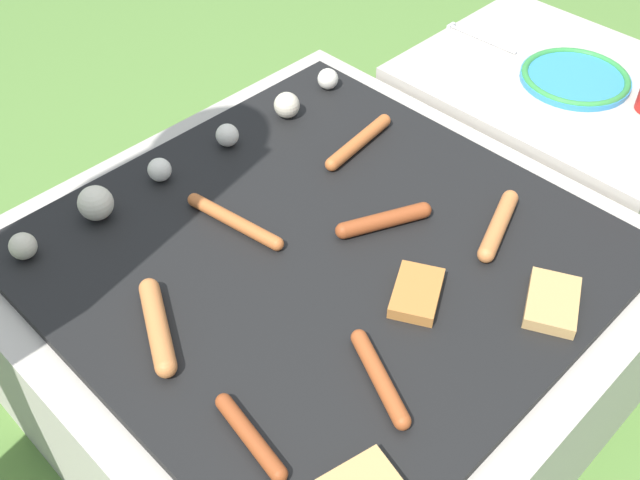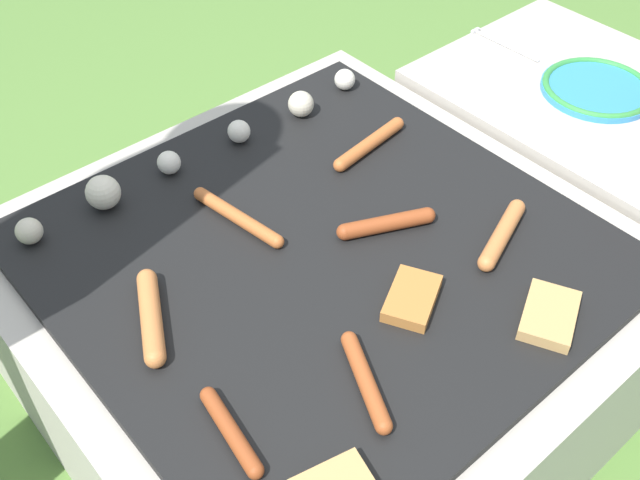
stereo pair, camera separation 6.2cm
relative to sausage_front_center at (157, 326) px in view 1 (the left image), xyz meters
name	(u,v)px [view 1 (the left image)]	position (x,y,z in m)	size (l,w,h in m)	color
ground_plane	(320,391)	(0.28, -0.04, -0.41)	(14.00, 14.00, 0.00)	#567F38
grill	(320,328)	(0.28, -0.04, -0.22)	(0.92, 0.92, 0.40)	#B2AA9E
side_ledge	(546,153)	(1.00, -0.05, -0.21)	(0.50, 0.61, 0.40)	#B2AA9E
sausage_front_center	(157,326)	(0.00, 0.00, 0.00)	(0.10, 0.16, 0.03)	#C6753D
sausage_front_left	(234,221)	(0.22, 0.09, 0.00)	(0.05, 0.20, 0.02)	#B7602D
sausage_mid_left	(384,220)	(0.40, -0.08, 0.00)	(0.16, 0.09, 0.03)	#93421E
sausage_back_left	(380,377)	(0.16, -0.28, 0.00)	(0.08, 0.15, 0.02)	#A34C23
sausage_back_center	(498,225)	(0.52, -0.22, 0.00)	(0.17, 0.08, 0.03)	#C6753D
sausage_front_right	(359,142)	(0.52, 0.09, 0.00)	(0.19, 0.05, 0.02)	#B7602D
sausage_mid_right	(250,436)	(-0.02, -0.23, 0.00)	(0.04, 0.15, 0.02)	#93421E
bread_slice_right	(552,302)	(0.44, -0.37, -0.01)	(0.13, 0.11, 0.02)	tan
bread_slice_center	(417,293)	(0.31, -0.22, -0.01)	(0.12, 0.11, 0.02)	#B27033
mushroom_row	(184,158)	(0.26, 0.27, 0.01)	(0.72, 0.07, 0.06)	beige
plate_colorful	(575,78)	(1.00, -0.07, -0.01)	(0.22, 0.22, 0.02)	#338CCC
fork_utensil	(478,37)	(1.01, 0.18, -0.01)	(0.02, 0.18, 0.01)	silver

